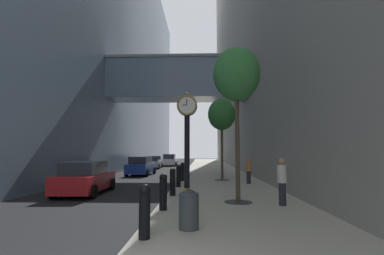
{
  "coord_description": "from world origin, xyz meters",
  "views": [
    {
      "loc": [
        1.65,
        -3.93,
        2.15
      ],
      "look_at": [
        0.86,
        19.21,
        4.09
      ],
      "focal_mm": 26.6,
      "sensor_mm": 36.0,
      "label": 1
    }
  ],
  "objects_px": {
    "bollard_nearest": "(145,210)",
    "street_tree_near": "(236,75)",
    "bollard_fifth": "(182,171)",
    "bollard_fourth": "(178,175)",
    "trash_bin": "(189,208)",
    "street_tree_mid_near": "(222,115)",
    "car_red_far": "(85,178)",
    "pedestrian_walking": "(249,170)",
    "car_blue_near": "(141,166)",
    "street_clock": "(187,141)",
    "bollard_third": "(173,181)",
    "bollard_second": "(163,191)",
    "car_silver_trailing": "(153,162)",
    "pedestrian_by_clock": "(282,180)",
    "car_white_mid": "(170,160)"
  },
  "relations": [
    {
      "from": "bollard_nearest",
      "to": "street_tree_near",
      "type": "bearing_deg",
      "value": 60.09
    },
    {
      "from": "bollard_fifth",
      "to": "bollard_fourth",
      "type": "bearing_deg",
      "value": -90.0
    },
    {
      "from": "bollard_nearest",
      "to": "trash_bin",
      "type": "xyz_separation_m",
      "value": [
        0.99,
        0.86,
        -0.11
      ]
    },
    {
      "from": "street_tree_mid_near",
      "to": "car_red_far",
      "type": "xyz_separation_m",
      "value": [
        -7.32,
        -5.89,
        -3.93
      ]
    },
    {
      "from": "pedestrian_walking",
      "to": "street_tree_near",
      "type": "bearing_deg",
      "value": -102.83
    },
    {
      "from": "car_blue_near",
      "to": "street_tree_near",
      "type": "bearing_deg",
      "value": -64.03
    },
    {
      "from": "street_clock",
      "to": "trash_bin",
      "type": "relative_size",
      "value": 4.25
    },
    {
      "from": "bollard_third",
      "to": "street_tree_mid_near",
      "type": "height_order",
      "value": "street_tree_mid_near"
    },
    {
      "from": "bollard_third",
      "to": "bollard_second",
      "type": "bearing_deg",
      "value": -90.0
    },
    {
      "from": "street_clock",
      "to": "bollard_third",
      "type": "xyz_separation_m",
      "value": [
        -0.73,
        1.46,
        -1.79
      ]
    },
    {
      "from": "street_clock",
      "to": "car_silver_trailing",
      "type": "relative_size",
      "value": 0.95
    },
    {
      "from": "trash_bin",
      "to": "pedestrian_by_clock",
      "type": "relative_size",
      "value": 0.6
    },
    {
      "from": "bollard_third",
      "to": "car_red_far",
      "type": "distance_m",
      "value": 4.73
    },
    {
      "from": "trash_bin",
      "to": "pedestrian_walking",
      "type": "distance_m",
      "value": 10.97
    },
    {
      "from": "trash_bin",
      "to": "street_tree_near",
      "type": "bearing_deg",
      "value": 65.77
    },
    {
      "from": "bollard_third",
      "to": "car_silver_trailing",
      "type": "relative_size",
      "value": 0.26
    },
    {
      "from": "bollard_third",
      "to": "pedestrian_walking",
      "type": "height_order",
      "value": "pedestrian_walking"
    },
    {
      "from": "bollard_third",
      "to": "pedestrian_by_clock",
      "type": "distance_m",
      "value": 4.87
    },
    {
      "from": "street_clock",
      "to": "street_tree_near",
      "type": "bearing_deg",
      "value": -3.93
    },
    {
      "from": "bollard_nearest",
      "to": "pedestrian_walking",
      "type": "xyz_separation_m",
      "value": [
        4.25,
        11.33,
        0.2
      ]
    },
    {
      "from": "bollard_nearest",
      "to": "street_tree_near",
      "type": "height_order",
      "value": "street_tree_near"
    },
    {
      "from": "bollard_nearest",
      "to": "car_white_mid",
      "type": "relative_size",
      "value": 0.28
    },
    {
      "from": "bollard_second",
      "to": "bollard_nearest",
      "type": "bearing_deg",
      "value": -90.0
    },
    {
      "from": "street_clock",
      "to": "pedestrian_by_clock",
      "type": "relative_size",
      "value": 2.53
    },
    {
      "from": "bollard_fifth",
      "to": "car_white_mid",
      "type": "relative_size",
      "value": 0.28
    },
    {
      "from": "car_white_mid",
      "to": "car_silver_trailing",
      "type": "bearing_deg",
      "value": -102.53
    },
    {
      "from": "bollard_fifth",
      "to": "pedestrian_by_clock",
      "type": "xyz_separation_m",
      "value": [
        4.33,
        -8.61,
        0.29
      ]
    },
    {
      "from": "street_clock",
      "to": "car_silver_trailing",
      "type": "distance_m",
      "value": 25.04
    },
    {
      "from": "street_clock",
      "to": "trash_bin",
      "type": "bearing_deg",
      "value": -86.36
    },
    {
      "from": "bollard_second",
      "to": "bollard_third",
      "type": "bearing_deg",
      "value": 90.0
    },
    {
      "from": "bollard_nearest",
      "to": "bollard_fifth",
      "type": "height_order",
      "value": "same"
    },
    {
      "from": "bollard_fifth",
      "to": "car_silver_trailing",
      "type": "bearing_deg",
      "value": 106.35
    },
    {
      "from": "pedestrian_walking",
      "to": "car_blue_near",
      "type": "relative_size",
      "value": 0.37
    },
    {
      "from": "car_blue_near",
      "to": "car_white_mid",
      "type": "relative_size",
      "value": 0.97
    },
    {
      "from": "bollard_third",
      "to": "pedestrian_by_clock",
      "type": "bearing_deg",
      "value": -27.0
    },
    {
      "from": "street_tree_mid_near",
      "to": "trash_bin",
      "type": "xyz_separation_m",
      "value": [
        -1.78,
        -12.69,
        -4.06
      ]
    },
    {
      "from": "pedestrian_by_clock",
      "to": "car_blue_near",
      "type": "relative_size",
      "value": 0.4
    },
    {
      "from": "bollard_third",
      "to": "bollard_fourth",
      "type": "height_order",
      "value": "same"
    },
    {
      "from": "pedestrian_walking",
      "to": "pedestrian_by_clock",
      "type": "distance_m",
      "value": 7.14
    },
    {
      "from": "street_tree_near",
      "to": "car_white_mid",
      "type": "bearing_deg",
      "value": 101.39
    },
    {
      "from": "pedestrian_by_clock",
      "to": "car_white_mid",
      "type": "relative_size",
      "value": 0.39
    },
    {
      "from": "pedestrian_by_clock",
      "to": "car_white_mid",
      "type": "height_order",
      "value": "pedestrian_by_clock"
    },
    {
      "from": "street_clock",
      "to": "bollard_second",
      "type": "xyz_separation_m",
      "value": [
        -0.73,
        -1.74,
        -1.79
      ]
    },
    {
      "from": "pedestrian_walking",
      "to": "pedestrian_by_clock",
      "type": "height_order",
      "value": "pedestrian_by_clock"
    },
    {
      "from": "trash_bin",
      "to": "pedestrian_by_clock",
      "type": "xyz_separation_m",
      "value": [
        3.35,
        3.34,
        0.4
      ]
    },
    {
      "from": "bollard_nearest",
      "to": "street_tree_near",
      "type": "relative_size",
      "value": 0.2
    },
    {
      "from": "bollard_nearest",
      "to": "bollard_second",
      "type": "bearing_deg",
      "value": 90.0
    },
    {
      "from": "bollard_fifth",
      "to": "street_tree_mid_near",
      "type": "height_order",
      "value": "street_tree_mid_near"
    },
    {
      "from": "bollard_nearest",
      "to": "trash_bin",
      "type": "distance_m",
      "value": 1.31
    },
    {
      "from": "bollard_nearest",
      "to": "trash_bin",
      "type": "height_order",
      "value": "bollard_nearest"
    }
  ]
}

